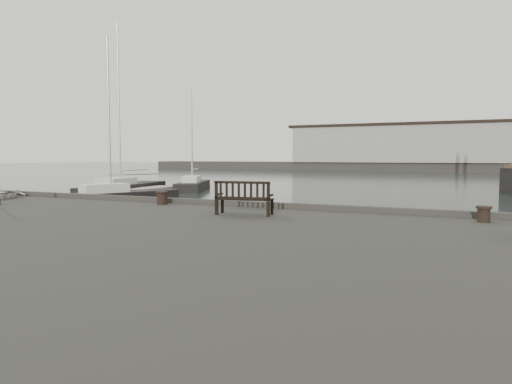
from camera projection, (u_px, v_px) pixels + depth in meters
ground at (277, 253)px, 15.42m from camera, size 400.00×400.00×0.00m
pontoon at (70, 199)px, 32.72m from camera, size 2.00×24.00×0.50m
breakwater at (412, 152)px, 100.50m from camera, size 140.00×9.50×12.20m
bench at (244, 204)px, 13.36m from camera, size 1.74×0.82×0.96m
bollard_left at (162, 198)px, 16.27m from camera, size 0.53×0.53×0.47m
bollard_right at (484, 214)px, 11.88m from camera, size 0.50×0.50×0.42m
yacht_b at (124, 190)px, 41.01m from camera, size 4.73×12.11×15.39m
yacht_c at (117, 200)px, 32.03m from camera, size 5.48×8.99×12.05m
yacht_d at (193, 187)px, 45.06m from camera, size 5.30×8.64×10.76m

